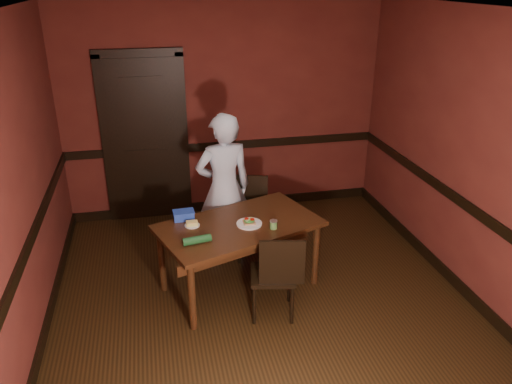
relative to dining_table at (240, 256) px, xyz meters
name	(u,v)px	position (x,y,z in m)	size (l,w,h in m)	color
floor	(264,305)	(0.16, -0.37, -0.36)	(4.00, 4.50, 0.01)	black
ceiling	(266,9)	(0.16, -0.37, 2.34)	(4.00, 4.50, 0.01)	silver
wall_back	(224,111)	(0.16, 1.88, 0.99)	(4.00, 0.02, 2.70)	#57201A
wall_front	(377,356)	(0.16, -2.62, 0.99)	(4.00, 0.02, 2.70)	#57201A
wall_left	(16,196)	(-1.84, -0.37, 0.99)	(0.02, 4.50, 2.70)	#57201A
wall_right	(472,159)	(2.16, -0.37, 0.99)	(0.02, 4.50, 2.70)	#57201A
dado_back	(225,146)	(0.16, 1.86, 0.54)	(4.00, 0.03, 0.10)	black
dado_left	(28,246)	(-1.82, -0.37, 0.54)	(0.03, 4.50, 0.10)	black
dado_right	(463,203)	(2.15, -0.37, 0.54)	(0.03, 4.50, 0.10)	black
baseboard_back	(227,204)	(0.16, 1.86, -0.30)	(4.00, 0.03, 0.12)	black
baseboard_left	(46,329)	(-1.82, -0.37, -0.30)	(0.03, 4.50, 0.12)	black
baseboard_right	(449,276)	(2.15, -0.37, -0.30)	(0.03, 4.50, 0.12)	black
door	(145,137)	(-0.84, 1.84, 0.73)	(1.05, 0.07, 2.20)	black
dining_table	(240,256)	(0.00, 0.00, 0.00)	(1.53, 0.86, 0.72)	#331B0C
chair_far	(257,219)	(0.31, 0.56, 0.10)	(0.43, 0.43, 0.91)	black
chair_near	(273,273)	(0.22, -0.48, 0.07)	(0.40, 0.40, 0.86)	black
person	(224,188)	(-0.05, 0.63, 0.47)	(0.61, 0.40, 1.66)	silver
sandwich_plate	(249,223)	(0.09, -0.04, 0.38)	(0.25, 0.25, 0.06)	silver
sauce_jar	(274,224)	(0.30, -0.17, 0.40)	(0.07, 0.07, 0.09)	#5C9346
cheese_saucer	(192,224)	(-0.45, 0.05, 0.38)	(0.15, 0.15, 0.05)	silver
food_tub	(184,215)	(-0.51, 0.21, 0.40)	(0.21, 0.15, 0.09)	#2445B8
wrapped_veg	(197,240)	(-0.44, -0.30, 0.40)	(0.07, 0.07, 0.26)	#174620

